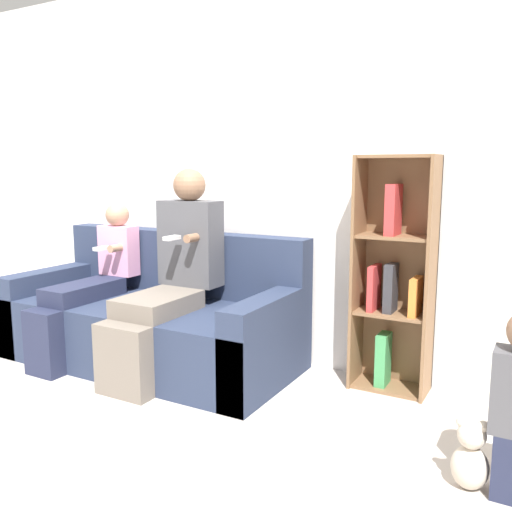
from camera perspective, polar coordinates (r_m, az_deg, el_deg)
ground_plane at (r=3.31m, az=-15.15°, el=-13.61°), size 14.00×14.00×0.00m
back_wall at (r=3.83m, az=-5.42°, el=9.28°), size 10.00×0.06×2.55m
couch at (r=3.66m, az=-10.73°, el=-6.71°), size 1.93×0.86×0.84m
adult_seated at (r=3.38m, az=-8.92°, el=-1.58°), size 0.40×0.82×1.27m
child_seated at (r=3.78m, az=-17.25°, el=-2.75°), size 0.28×0.82×1.03m
bookshelf at (r=3.18m, az=14.34°, el=-2.25°), size 0.43×0.25×1.34m
teddy_bear at (r=2.44m, az=21.64°, el=-19.00°), size 0.15×0.12×0.30m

